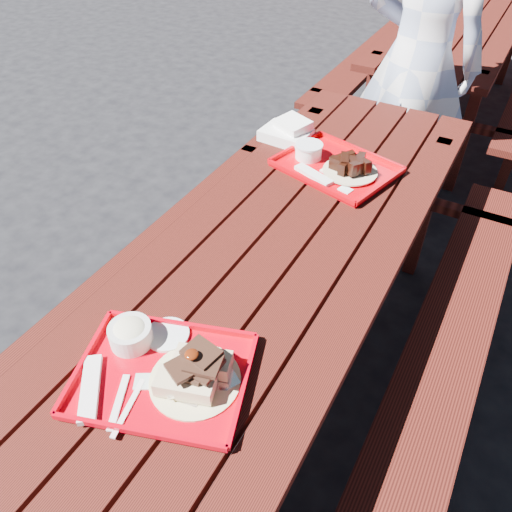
{
  "coord_description": "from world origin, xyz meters",
  "views": [
    {
      "loc": [
        0.53,
        -1.1,
        1.78
      ],
      "look_at": [
        0.0,
        -0.15,
        0.82
      ],
      "focal_mm": 35.0,
      "sensor_mm": 36.0,
      "label": 1
    }
  ],
  "objects_px": {
    "picnic_table_far": "(457,45)",
    "person": "(418,61)",
    "picnic_table_near": "(277,287)",
    "far_tray": "(333,165)",
    "near_tray": "(164,363)"
  },
  "relations": [
    {
      "from": "picnic_table_far",
      "to": "picnic_table_near",
      "type": "bearing_deg",
      "value": -90.0
    },
    {
      "from": "picnic_table_near",
      "to": "person",
      "type": "relative_size",
      "value": 1.39
    },
    {
      "from": "picnic_table_near",
      "to": "near_tray",
      "type": "relative_size",
      "value": 4.85
    },
    {
      "from": "person",
      "to": "near_tray",
      "type": "bearing_deg",
      "value": 94.34
    },
    {
      "from": "picnic_table_near",
      "to": "far_tray",
      "type": "xyz_separation_m",
      "value": [
        -0.03,
        0.51,
        0.21
      ]
    },
    {
      "from": "picnic_table_far",
      "to": "far_tray",
      "type": "relative_size",
      "value": 4.83
    },
    {
      "from": "picnic_table_near",
      "to": "picnic_table_far",
      "type": "bearing_deg",
      "value": 90.0
    },
    {
      "from": "far_tray",
      "to": "person",
      "type": "relative_size",
      "value": 0.29
    },
    {
      "from": "near_tray",
      "to": "picnic_table_near",
      "type": "bearing_deg",
      "value": 87.62
    },
    {
      "from": "picnic_table_far",
      "to": "person",
      "type": "xyz_separation_m",
      "value": [
        0.01,
        -1.3,
        0.3
      ]
    },
    {
      "from": "picnic_table_far",
      "to": "near_tray",
      "type": "bearing_deg",
      "value": -90.4
    },
    {
      "from": "picnic_table_far",
      "to": "far_tray",
      "type": "bearing_deg",
      "value": -90.66
    },
    {
      "from": "far_tray",
      "to": "person",
      "type": "height_order",
      "value": "person"
    },
    {
      "from": "picnic_table_far",
      "to": "person",
      "type": "distance_m",
      "value": 1.34
    },
    {
      "from": "picnic_table_near",
      "to": "near_tray",
      "type": "height_order",
      "value": "near_tray"
    }
  ]
}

